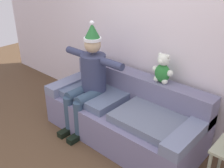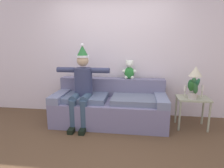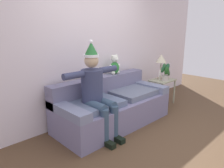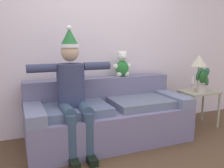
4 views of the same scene
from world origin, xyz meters
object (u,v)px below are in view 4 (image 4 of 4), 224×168
at_px(teddy_bear, 122,65).
at_px(table_lamp, 199,62).
at_px(potted_plant, 203,80).
at_px(couch, 107,117).
at_px(person_seated, 73,89).
at_px(side_table, 199,97).
at_px(candle_short, 206,81).
at_px(candle_tall, 193,83).

relative_size(teddy_bear, table_lamp, 0.68).
bearing_deg(potted_plant, couch, 174.43).
bearing_deg(person_seated, teddy_bear, 27.98).
relative_size(couch, person_seated, 1.40).
bearing_deg(side_table, potted_plant, -113.42).
distance_m(person_seated, candle_short, 2.21).
height_order(couch, side_table, couch).
xyz_separation_m(side_table, candle_short, (0.16, 0.04, 0.25)).
height_order(candle_tall, candle_short, same).
height_order(couch, teddy_bear, teddy_bear).
distance_m(couch, teddy_bear, 0.81).
bearing_deg(table_lamp, person_seated, -174.71).
relative_size(person_seated, side_table, 2.67).
height_order(teddy_bear, side_table, teddy_bear).
distance_m(couch, table_lamp, 1.71).
height_order(table_lamp, potted_plant, table_lamp).
bearing_deg(potted_plant, teddy_bear, 158.93).
height_order(teddy_bear, candle_tall, teddy_bear).
xyz_separation_m(side_table, candle_tall, (-0.16, -0.02, 0.25)).
bearing_deg(candle_tall, table_lamp, 29.07).
relative_size(teddy_bear, side_table, 0.66).
bearing_deg(side_table, table_lamp, 72.85).
bearing_deg(teddy_bear, potted_plant, -21.07).
bearing_deg(candle_tall, person_seated, -177.26).
bearing_deg(person_seated, side_table, 3.09).
relative_size(person_seated, candle_tall, 6.72).
relative_size(side_table, potted_plant, 1.47).
bearing_deg(couch, potted_plant, -5.57).
bearing_deg(side_table, candle_short, 14.29).
distance_m(potted_plant, candle_tall, 0.15).
distance_m(potted_plant, candle_short, 0.24).
bearing_deg(side_table, teddy_bear, 163.65).
height_order(person_seated, potted_plant, person_seated).
distance_m(teddy_bear, candle_short, 1.40).
height_order(teddy_bear, candle_short, teddy_bear).
xyz_separation_m(teddy_bear, table_lamp, (1.21, -0.27, 0.02)).
bearing_deg(couch, person_seated, -162.18).
bearing_deg(side_table, couch, 178.04).
bearing_deg(candle_short, side_table, -165.71).
distance_m(teddy_bear, side_table, 1.34).
distance_m(table_lamp, candle_short, 0.32).
bearing_deg(candle_short, table_lamp, 162.65).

